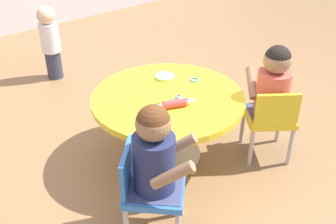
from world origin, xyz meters
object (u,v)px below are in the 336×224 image
Objects in this scene: child_chair_left at (148,188)px; rolling_pin at (175,104)px; seated_child_left at (155,153)px; seated_child_right at (273,84)px; craft_scissors at (181,99)px; craft_table at (168,110)px; child_chair_right at (270,118)px; toddler_standing at (50,41)px.

child_chair_left reaches higher than rolling_pin.
rolling_pin is at bearing 40.42° from seated_child_left.
craft_scissors is (-0.50, 0.30, -0.06)m from seated_child_right.
seated_child_left is (-0.46, -0.47, 0.16)m from craft_table.
rolling_pin is at bearing 36.18° from child_chair_left.
child_chair_left is 0.23m from seated_child_left.
child_chair_right is at bearing -38.61° from craft_table.
child_chair_left reaches higher than craft_scissors.
rolling_pin is at bearing -152.71° from craft_scissors.
child_chair_left is at bearing -101.44° from toddler_standing.
seated_child_left is at bearing -176.36° from child_chair_right.
craft_table is 1.79× the size of child_chair_right.
craft_table is 0.68m from seated_child_left.
toddler_standing is at bearing 106.51° from child_chair_right.
rolling_pin reaches higher than craft_table.
craft_scissors is at bearing 148.94° from seated_child_right.
child_chair_right is (0.52, -0.41, -0.06)m from craft_table.
rolling_pin is (0.40, 0.34, -0.04)m from seated_child_left.
child_chair_right is 2.42× the size of rolling_pin.
seated_child_left is 3.62× the size of craft_scissors.
seated_child_left reaches higher than child_chair_right.
child_chair_right is at bearing 3.64° from seated_child_left.
seated_child_left is 0.95× the size of child_chair_right.
seated_child_right reaches higher than rolling_pin.
toddler_standing is (-0.08, 1.59, -0.01)m from craft_table.
craft_scissors is at bearing -62.43° from craft_table.
child_chair_left is at bearing -176.30° from seated_child_right.
rolling_pin is (0.43, 0.32, 0.19)m from child_chair_left.
seated_child_left is at bearing -174.60° from seated_child_right.
child_chair_left is 3.81× the size of craft_scissors.
toddler_standing is at bearing 78.56° from child_chair_left.
craft_table is 1.59m from toddler_standing.
child_chair_left is at bearing 135.51° from seated_child_left.
child_chair_right is (0.98, 0.06, -0.23)m from seated_child_left.
child_chair_left is 2.08m from toddler_standing.
craft_table is at bearing -87.26° from toddler_standing.
seated_child_left reaches higher than child_chair_left.
rolling_pin is at bearing -112.65° from craft_table.
child_chair_right is 0.60m from craft_scissors.
seated_child_right is at bearing 3.70° from child_chair_left.
seated_child_right reaches higher than child_chair_right.
child_chair_right is 2.09m from toddler_standing.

